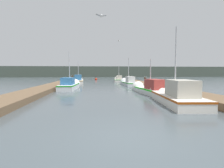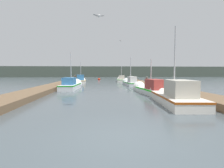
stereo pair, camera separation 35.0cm
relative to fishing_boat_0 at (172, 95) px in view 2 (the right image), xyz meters
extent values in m
plane|color=#424C51|center=(-3.78, -5.58, -0.44)|extent=(200.00, 200.00, 0.00)
cube|color=brown|center=(-9.80, 10.42, -0.24)|extent=(2.23, 40.00, 0.39)
cube|color=brown|center=(2.24, 10.42, -0.24)|extent=(2.23, 40.00, 0.39)
cube|color=#424C42|center=(-3.78, 64.43, 1.62)|extent=(120.00, 16.00, 4.11)
cube|color=silver|center=(-0.06, -0.70, -0.17)|extent=(2.20, 4.93, 0.54)
cube|color=#A34510|center=(-0.06, -0.70, 0.04)|extent=(2.23, 4.96, 0.10)
cone|color=silver|center=(0.20, 2.21, -0.17)|extent=(1.78, 1.19, 1.69)
cube|color=#B2AD9E|center=(-0.11, -1.29, 0.55)|extent=(1.37, 2.07, 0.90)
cylinder|color=#B2B2B7|center=(-0.03, -0.34, 2.09)|extent=(0.08, 0.08, 3.98)
cube|color=silver|center=(-0.03, 3.82, -0.18)|extent=(1.81, 5.04, 0.50)
cube|color=#19D815|center=(-0.03, 3.82, 0.01)|extent=(1.84, 5.07, 0.10)
cone|color=silver|center=(-0.26, 6.83, -0.18)|extent=(1.44, 1.20, 1.36)
cube|color=#99332D|center=(0.02, 3.20, 0.46)|extent=(1.25, 2.11, 0.79)
cylinder|color=#B2B2B7|center=(-0.05, 4.19, 1.31)|extent=(0.08, 0.08, 2.47)
cube|color=silver|center=(-7.54, 8.85, -0.15)|extent=(1.76, 5.01, 0.58)
cube|color=#169414|center=(-7.54, 8.85, 0.08)|extent=(1.79, 5.04, 0.10)
cone|color=silver|center=(-7.38, 11.95, -0.15)|extent=(1.49, 1.34, 1.43)
cube|color=#2D6699|center=(-7.57, 8.23, 0.50)|extent=(1.24, 1.90, 0.72)
cylinder|color=#B2B2B7|center=(-7.52, 9.22, 1.91)|extent=(0.08, 0.08, 3.54)
cube|color=silver|center=(0.10, 14.00, -0.20)|extent=(1.63, 4.82, 0.48)
cube|color=#179214|center=(0.10, 14.00, -0.02)|extent=(1.66, 4.86, 0.10)
cone|color=silver|center=(0.01, 16.83, -0.20)|extent=(1.44, 0.91, 1.42)
cube|color=silver|center=(0.11, 13.40, 0.45)|extent=(0.97, 2.01, 0.81)
cylinder|color=#B2B2B7|center=(0.08, 14.36, 1.78)|extent=(0.08, 0.08, 3.47)
cube|color=silver|center=(-7.45, 19.09, -0.15)|extent=(1.76, 4.20, 0.58)
cube|color=gold|center=(-7.45, 19.09, 0.08)|extent=(1.79, 4.23, 0.10)
cone|color=silver|center=(-7.58, 21.61, -0.15)|extent=(1.52, 1.01, 1.47)
cube|color=#2D6699|center=(-7.43, 18.57, 0.58)|extent=(1.16, 1.54, 0.88)
cylinder|color=#B2B2B7|center=(-7.47, 19.39, 1.67)|extent=(0.08, 0.08, 3.05)
cube|color=silver|center=(-0.02, 23.39, -0.17)|extent=(1.98, 3.93, 0.52)
cube|color=green|center=(-0.02, 23.39, 0.03)|extent=(2.01, 3.96, 0.10)
cone|color=silver|center=(0.14, 25.70, -0.17)|extent=(1.68, 0.92, 1.63)
cube|color=#B2AD9E|center=(-0.05, 22.91, 0.45)|extent=(1.12, 1.37, 0.73)
cylinder|color=#B2B2B7|center=(0.00, 23.67, 1.39)|extent=(0.08, 0.08, 2.60)
cylinder|color=#473523|center=(-8.90, 22.76, 0.21)|extent=(0.23, 0.23, 1.29)
cylinder|color=silver|center=(-8.90, 22.76, 0.87)|extent=(0.27, 0.27, 0.04)
cylinder|color=#473523|center=(1.12, 9.67, 0.20)|extent=(0.21, 0.21, 1.28)
cylinder|color=silver|center=(1.12, 9.67, 0.86)|extent=(0.25, 0.25, 0.04)
cylinder|color=#473523|center=(-8.57, 17.86, 0.09)|extent=(0.32, 0.32, 1.06)
cylinder|color=silver|center=(-8.57, 17.86, 0.64)|extent=(0.37, 0.37, 0.04)
sphere|color=red|center=(-4.37, 31.63, -0.27)|extent=(0.62, 0.62, 0.62)
cylinder|color=black|center=(-4.37, 31.63, 0.29)|extent=(0.06, 0.06, 0.50)
ellipsoid|color=white|center=(-4.47, -1.29, 4.26)|extent=(0.22, 0.31, 0.12)
cube|color=gray|center=(-4.60, -1.33, 4.28)|extent=(0.30, 0.19, 0.07)
cube|color=gray|center=(-4.34, -1.25, 4.28)|extent=(0.30, 0.19, 0.07)
ellipsoid|color=white|center=(-1.62, 12.58, 5.50)|extent=(0.29, 0.17, 0.12)
cube|color=gray|center=(-1.61, 12.72, 5.52)|extent=(0.15, 0.28, 0.07)
cube|color=gray|center=(-1.64, 12.44, 5.52)|extent=(0.15, 0.28, 0.07)
camera|label=1|loc=(-4.85, -10.30, 1.42)|focal=28.00mm
camera|label=2|loc=(-4.50, -10.33, 1.42)|focal=28.00mm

